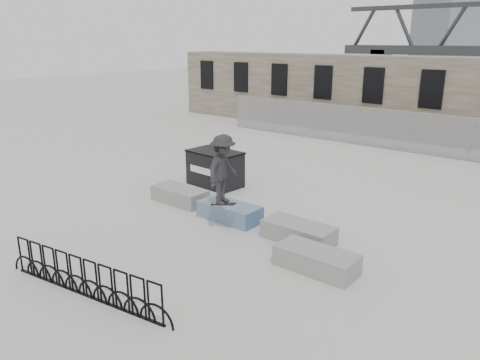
{
  "coord_description": "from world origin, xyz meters",
  "views": [
    {
      "loc": [
        7.94,
        -10.31,
        5.39
      ],
      "look_at": [
        -0.68,
        0.16,
        1.3
      ],
      "focal_mm": 35.0,
      "sensor_mm": 36.0,
      "label": 1
    }
  ],
  "objects_px": {
    "planter_far_left": "(180,195)",
    "dumpster": "(215,168)",
    "planter_center_right": "(299,232)",
    "planter_offset": "(316,259)",
    "skateboarder": "(223,170)",
    "bike_rack": "(84,278)",
    "planter_center_left": "(230,211)"
  },
  "relations": [
    {
      "from": "planter_center_right",
      "to": "planter_offset",
      "type": "bearing_deg",
      "value": -42.86
    },
    {
      "from": "planter_far_left",
      "to": "dumpster",
      "type": "relative_size",
      "value": 0.94
    },
    {
      "from": "planter_center_left",
      "to": "planter_offset",
      "type": "height_order",
      "value": "same"
    },
    {
      "from": "planter_offset",
      "to": "bike_rack",
      "type": "height_order",
      "value": "bike_rack"
    },
    {
      "from": "planter_offset",
      "to": "dumpster",
      "type": "bearing_deg",
      "value": 151.66
    },
    {
      "from": "planter_offset",
      "to": "skateboarder",
      "type": "relative_size",
      "value": 0.94
    },
    {
      "from": "planter_offset",
      "to": "bike_rack",
      "type": "xyz_separation_m",
      "value": [
        -3.27,
        -4.27,
        0.16
      ]
    },
    {
      "from": "planter_far_left",
      "to": "planter_center_left",
      "type": "bearing_deg",
      "value": -3.1
    },
    {
      "from": "planter_far_left",
      "to": "dumpster",
      "type": "height_order",
      "value": "dumpster"
    },
    {
      "from": "planter_far_left",
      "to": "bike_rack",
      "type": "relative_size",
      "value": 0.41
    },
    {
      "from": "bike_rack",
      "to": "planter_offset",
      "type": "bearing_deg",
      "value": 52.54
    },
    {
      "from": "skateboarder",
      "to": "planter_offset",
      "type": "bearing_deg",
      "value": -106.53
    },
    {
      "from": "dumpster",
      "to": "skateboarder",
      "type": "distance_m",
      "value": 4.68
    },
    {
      "from": "planter_offset",
      "to": "planter_center_right",
      "type": "bearing_deg",
      "value": 137.14
    },
    {
      "from": "planter_far_left",
      "to": "planter_center_left",
      "type": "distance_m",
      "value": 2.37
    },
    {
      "from": "planter_center_left",
      "to": "planter_center_right",
      "type": "relative_size",
      "value": 1.0
    },
    {
      "from": "planter_center_left",
      "to": "bike_rack",
      "type": "xyz_separation_m",
      "value": [
        0.52,
        -5.45,
        0.16
      ]
    },
    {
      "from": "planter_far_left",
      "to": "planter_offset",
      "type": "relative_size",
      "value": 1.0
    },
    {
      "from": "planter_far_left",
      "to": "planter_center_right",
      "type": "xyz_separation_m",
      "value": [
        4.9,
        -0.14,
        0.0
      ]
    },
    {
      "from": "dumpster",
      "to": "skateboarder",
      "type": "xyz_separation_m",
      "value": [
        3.23,
        -3.18,
        1.2
      ]
    },
    {
      "from": "planter_far_left",
      "to": "skateboarder",
      "type": "bearing_deg",
      "value": -18.52
    },
    {
      "from": "planter_far_left",
      "to": "bike_rack",
      "type": "distance_m",
      "value": 6.28
    },
    {
      "from": "planter_far_left",
      "to": "dumpster",
      "type": "xyz_separation_m",
      "value": [
        -0.39,
        2.22,
        0.4
      ]
    },
    {
      "from": "bike_rack",
      "to": "skateboarder",
      "type": "distance_m",
      "value": 4.84
    },
    {
      "from": "planter_center_left",
      "to": "planter_center_right",
      "type": "bearing_deg",
      "value": -0.27
    },
    {
      "from": "bike_rack",
      "to": "skateboarder",
      "type": "relative_size",
      "value": 2.31
    },
    {
      "from": "planter_offset",
      "to": "skateboarder",
      "type": "height_order",
      "value": "skateboarder"
    },
    {
      "from": "planter_offset",
      "to": "skateboarder",
      "type": "bearing_deg",
      "value": 173.93
    },
    {
      "from": "planter_center_left",
      "to": "planter_center_right",
      "type": "distance_m",
      "value": 2.53
    },
    {
      "from": "bike_rack",
      "to": "planter_far_left",
      "type": "bearing_deg",
      "value": 117.36
    },
    {
      "from": "planter_center_left",
      "to": "skateboarder",
      "type": "height_order",
      "value": "skateboarder"
    },
    {
      "from": "planter_center_right",
      "to": "planter_offset",
      "type": "xyz_separation_m",
      "value": [
        1.25,
        -1.16,
        0.0
      ]
    }
  ]
}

